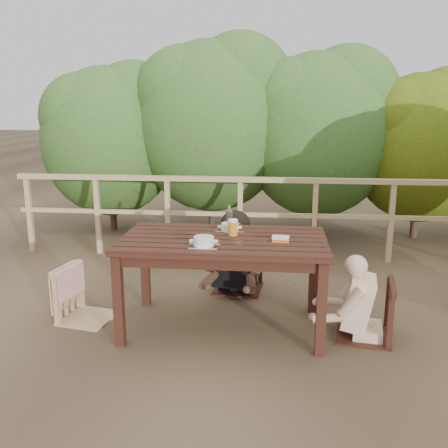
# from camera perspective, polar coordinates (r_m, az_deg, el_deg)

# --- Properties ---
(ground) EXTENTS (60.00, 60.00, 0.00)m
(ground) POSITION_cam_1_polar(r_m,az_deg,el_deg) (4.40, -0.07, -11.61)
(ground) COLOR brown
(ground) RESTS_ON ground
(table) EXTENTS (1.69, 0.95, 0.78)m
(table) POSITION_cam_1_polar(r_m,az_deg,el_deg) (4.25, -0.07, -6.84)
(table) COLOR black
(table) RESTS_ON ground
(chair_left) EXTENTS (0.52, 0.52, 0.89)m
(chair_left) POSITION_cam_1_polar(r_m,az_deg,el_deg) (4.55, -15.50, -5.22)
(chair_left) COLOR tan
(chair_left) RESTS_ON ground
(chair_far) EXTENTS (0.52, 0.52, 0.96)m
(chair_far) POSITION_cam_1_polar(r_m,az_deg,el_deg) (5.07, 1.60, -2.35)
(chair_far) COLOR black
(chair_far) RESTS_ON ground
(chair_right) EXTENTS (0.51, 0.51, 0.91)m
(chair_right) POSITION_cam_1_polar(r_m,az_deg,el_deg) (4.22, 15.97, -6.64)
(chair_right) COLOR black
(chair_right) RESTS_ON ground
(woman) EXTENTS (0.59, 0.70, 1.31)m
(woman) POSITION_cam_1_polar(r_m,az_deg,el_deg) (5.05, 1.63, -0.38)
(woman) COLOR black
(woman) RESTS_ON ground
(diner_right) EXTENTS (0.63, 0.54, 1.14)m
(diner_right) POSITION_cam_1_polar(r_m,az_deg,el_deg) (4.19, 16.48, -5.16)
(diner_right) COLOR beige
(diner_right) RESTS_ON ground
(railing) EXTENTS (5.60, 0.10, 1.01)m
(railing) POSITION_cam_1_polar(r_m,az_deg,el_deg) (6.13, 1.85, 0.70)
(railing) COLOR tan
(railing) RESTS_ON ground
(hedge_row) EXTENTS (6.60, 1.60, 3.80)m
(hedge_row) POSITION_cam_1_polar(r_m,az_deg,el_deg) (7.16, 5.92, 13.76)
(hedge_row) COLOR #305220
(hedge_row) RESTS_ON ground
(soup_near) EXTENTS (0.27, 0.27, 0.09)m
(soup_near) POSITION_cam_1_polar(r_m,az_deg,el_deg) (3.89, -2.32, -2.08)
(soup_near) COLOR white
(soup_near) RESTS_ON table
(soup_far) EXTENTS (0.25, 0.25, 0.08)m
(soup_far) POSITION_cam_1_polar(r_m,az_deg,el_deg) (4.34, 0.67, -0.44)
(soup_far) COLOR white
(soup_far) RESTS_ON table
(beer_glass) EXTENTS (0.08, 0.08, 0.15)m
(beer_glass) POSITION_cam_1_polar(r_m,az_deg,el_deg) (4.18, 1.03, -0.49)
(beer_glass) COLOR gold
(beer_glass) RESTS_ON table
(bottle) EXTENTS (0.06, 0.06, 0.25)m
(bottle) POSITION_cam_1_polar(r_m,az_deg,el_deg) (4.28, 0.60, 0.52)
(bottle) COLOR white
(bottle) RESTS_ON table
(tumbler) EXTENTS (0.06, 0.06, 0.07)m
(tumbler) POSITION_cam_1_polar(r_m,az_deg,el_deg) (3.87, 1.73, -2.29)
(tumbler) COLOR white
(tumbler) RESTS_ON table
(butter_tub) EXTENTS (0.14, 0.11, 0.06)m
(butter_tub) POSITION_cam_1_polar(r_m,az_deg,el_deg) (4.03, 6.46, -1.82)
(butter_tub) COLOR silver
(butter_tub) RESTS_ON table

